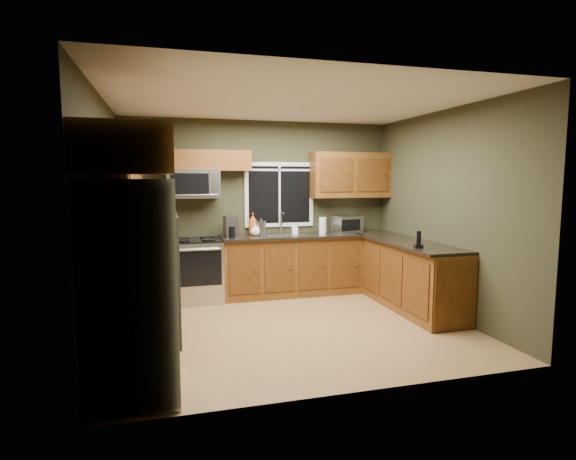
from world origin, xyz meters
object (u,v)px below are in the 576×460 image
range (196,270)px  microwave (193,184)px  toaster_oven (347,224)px  coffee_maker (231,227)px  paper_towel_roll (323,226)px  soap_bottle_a (253,224)px  cordless_phone (419,243)px  soap_bottle_c (255,230)px  kettle (261,227)px  soap_bottle_b (295,229)px  refrigerator (132,288)px

range → microwave: 1.27m
microwave → toaster_oven: 2.51m
coffee_maker → paper_towel_roll: size_ratio=1.08×
toaster_oven → soap_bottle_a: bearing=174.6°
soap_bottle_a → cordless_phone: (1.74, -1.92, -0.10)m
toaster_oven → soap_bottle_c: size_ratio=2.65×
coffee_maker → paper_towel_roll: coffee_maker is taller
coffee_maker → kettle: 0.49m
soap_bottle_a → soap_bottle_c: soap_bottle_a is taller
soap_bottle_b → microwave: bearing=177.0°
refrigerator → coffee_maker: 3.01m
soap_bottle_c → cordless_phone: size_ratio=0.87×
refrigerator → coffee_maker: (1.21, 2.75, 0.19)m
range → coffee_maker: bearing=-1.9°
range → soap_bottle_b: (1.53, 0.06, 0.56)m
toaster_oven → coffee_maker: 1.90m
range → paper_towel_roll: bearing=-1.3°
kettle → paper_towel_roll: paper_towel_roll is taller
paper_towel_roll → soap_bottle_c: size_ratio=1.57×
paper_towel_roll → refrigerator: bearing=-134.1°
paper_towel_roll → soap_bottle_c: 1.06m
toaster_oven → coffee_maker: coffee_maker is taller
refrigerator → range: 2.89m
toaster_oven → cordless_phone: bearing=-83.0°
cordless_phone → toaster_oven: bearing=97.0°
coffee_maker → soap_bottle_a: bearing=33.2°
kettle → paper_towel_roll: size_ratio=0.94×
toaster_oven → soap_bottle_c: toaster_oven is taller
toaster_oven → kettle: size_ratio=1.80×
kettle → soap_bottle_a: size_ratio=0.82×
soap_bottle_c → cordless_phone: 2.46m
kettle → soap_bottle_a: (-0.10, 0.14, 0.04)m
paper_towel_roll → cordless_phone: size_ratio=1.36×
microwave → soap_bottle_b: 1.68m
refrigerator → toaster_oven: 4.22m
coffee_maker → soap_bottle_a: soap_bottle_a is taller
toaster_oven → soap_bottle_c: bearing=-178.5°
range → toaster_oven: 2.49m
toaster_oven → cordless_phone: toaster_oven is taller
paper_towel_roll → soap_bottle_c: paper_towel_roll is taller
microwave → coffee_maker: (0.52, -0.15, -0.64)m
coffee_maker → soap_bottle_c: (0.38, 0.07, -0.05)m
kettle → soap_bottle_a: bearing=124.9°
microwave → kettle: (1.00, -0.05, -0.66)m
coffee_maker → soap_bottle_a: size_ratio=0.94×
paper_towel_roll → soap_bottle_b: paper_towel_roll is taller
refrigerator → paper_towel_roll: size_ratio=6.17×
toaster_oven → kettle: 1.42m
paper_towel_roll → soap_bottle_a: (-1.05, 0.28, 0.03)m
toaster_oven → paper_towel_roll: paper_towel_roll is taller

